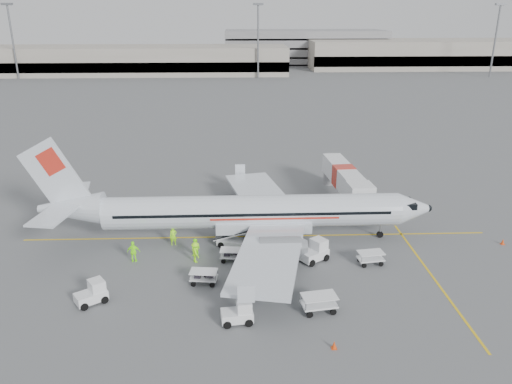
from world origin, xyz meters
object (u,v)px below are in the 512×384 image
at_px(aircraft, 253,191).
at_px(belt_loader, 235,235).
at_px(jet_bridge, 343,183).
at_px(tug_aft, 91,293).
at_px(tug_mid, 237,312).
at_px(tug_fore, 314,251).

xyz_separation_m(aircraft, belt_loader, (-1.66, -1.26, -3.79)).
distance_m(jet_bridge, tug_aft, 30.70).
bearing_deg(aircraft, jet_bridge, 43.61).
relative_size(jet_bridge, tug_aft, 6.76).
height_order(tug_mid, tug_aft, tug_aft).
xyz_separation_m(aircraft, tug_mid, (-1.51, -13.15, -4.10)).
distance_m(tug_fore, tug_mid, 11.03).
height_order(aircraft, tug_mid, aircraft).
distance_m(jet_bridge, belt_loader, 16.76).
bearing_deg(tug_fore, tug_aft, 164.19).
relative_size(belt_loader, tug_mid, 1.95).
xyz_separation_m(belt_loader, tug_fore, (6.79, -3.08, -0.22)).
xyz_separation_m(jet_bridge, tug_mid, (-12.06, -23.34, -1.13)).
relative_size(jet_bridge, tug_fore, 6.19).
bearing_deg(jet_bridge, tug_fore, -114.70).
distance_m(aircraft, tug_mid, 13.86).
relative_size(aircraft, tug_aft, 16.08).
height_order(aircraft, tug_fore, aircraft).
relative_size(jet_bridge, tug_mid, 6.89).
bearing_deg(tug_mid, jet_bridge, 55.79).
distance_m(aircraft, tug_fore, 7.82).
bearing_deg(tug_aft, jet_bridge, 6.69).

